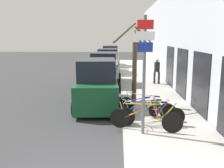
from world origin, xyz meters
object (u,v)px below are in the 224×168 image
object	(u,v)px
signpost	(144,70)
parked_car_3	(110,57)
parked_car_0	(97,86)
pedestrian_near	(157,69)
bicycle_3	(139,110)
bicycle_4	(146,107)
street_tree	(134,68)
bicycle_1	(151,115)
parked_car_1	(105,71)
bicycle_2	(148,113)
bicycle_0	(145,119)
parked_car_2	(108,62)

from	to	relation	value
signpost	parked_car_3	size ratio (longest dim) A/B	0.81
parked_car_0	pedestrian_near	world-z (taller)	parked_car_0
bicycle_3	pedestrian_near	distance (m)	7.87
bicycle_4	street_tree	world-z (taller)	street_tree
signpost	bicycle_1	xyz separation A→B (m)	(0.36, 0.75, -1.74)
parked_car_1	street_tree	xyz separation A→B (m)	(1.65, -5.45, 0.88)
bicycle_1	bicycle_4	distance (m)	1.07
bicycle_2	bicycle_1	bearing A→B (deg)	-178.89
bicycle_2	parked_car_3	world-z (taller)	parked_car_3
bicycle_3	bicycle_4	size ratio (longest dim) A/B	0.88
signpost	bicycle_4	distance (m)	2.53
bicycle_0	bicycle_1	size ratio (longest dim) A/B	0.99
parked_car_1	pedestrian_near	distance (m)	3.53
bicycle_4	parked_car_1	bearing A→B (deg)	47.10
bicycle_1	parked_car_2	xyz separation A→B (m)	(-2.15, 13.82, 0.50)
bicycle_1	parked_car_2	distance (m)	14.00
parked_car_0	bicycle_4	bearing A→B (deg)	-43.03
bicycle_1	pedestrian_near	distance (m)	8.42
parked_car_0	street_tree	size ratio (longest dim) A/B	1.14
bicycle_2	parked_car_0	xyz separation A→B (m)	(-2.08, 2.60, 0.50)
pedestrian_near	signpost	bearing A→B (deg)	-88.23
parked_car_3	pedestrian_near	size ratio (longest dim) A/B	2.77
bicycle_2	pedestrian_near	xyz separation A→B (m)	(1.52, 8.01, 0.60)
bicycle_1	bicycle_3	distance (m)	0.74
parked_car_1	street_tree	distance (m)	5.76
parked_car_2	parked_car_3	size ratio (longest dim) A/B	1.00
bicycle_3	parked_car_2	size ratio (longest dim) A/B	0.40
bicycle_4	pedestrian_near	xyz separation A→B (m)	(1.49, 7.21, 0.59)
bicycle_1	street_tree	world-z (taller)	street_tree
bicycle_1	bicycle_3	world-z (taller)	bicycle_1
parked_car_1	parked_car_3	size ratio (longest dim) A/B	0.95
parked_car_1	bicycle_0	bearing A→B (deg)	-75.07
bicycle_1	bicycle_3	xyz separation A→B (m)	(-0.36, 0.64, -0.02)
bicycle_4	parked_car_2	xyz separation A→B (m)	(-2.10, 12.75, 0.49)
parked_car_2	parked_car_3	bearing A→B (deg)	88.20
bicycle_2	parked_car_2	bearing A→B (deg)	-7.87
bicycle_1	parked_car_3	world-z (taller)	parked_car_3
bicycle_0	parked_car_0	size ratio (longest dim) A/B	0.56
bicycle_2	pedestrian_near	bearing A→B (deg)	-27.32
bicycle_2	parked_car_3	xyz separation A→B (m)	(-2.03, 18.84, 0.53)
pedestrian_near	bicycle_3	bearing A→B (deg)	-90.27
parked_car_2	parked_car_1	bearing A→B (deg)	-90.78
bicycle_2	pedestrian_near	world-z (taller)	pedestrian_near
bicycle_2	street_tree	size ratio (longest dim) A/B	0.61
bicycle_0	pedestrian_near	xyz separation A→B (m)	(1.68, 8.73, 0.57)
bicycle_4	parked_car_0	xyz separation A→B (m)	(-2.12, 1.80, 0.48)
parked_car_2	street_tree	size ratio (longest dim) A/B	1.25
signpost	bicycle_2	size ratio (longest dim) A/B	1.66
parked_car_3	parked_car_0	bearing A→B (deg)	-93.02
pedestrian_near	street_tree	xyz separation A→B (m)	(-1.88, -5.45, 0.78)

